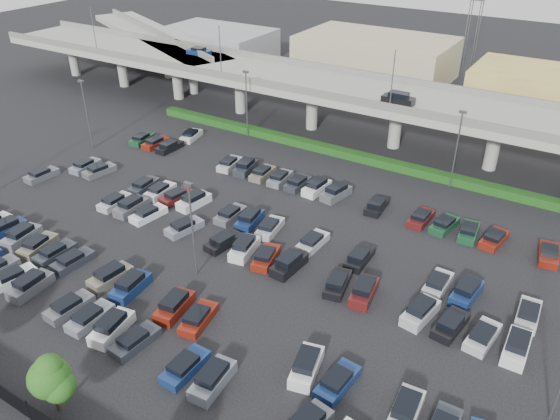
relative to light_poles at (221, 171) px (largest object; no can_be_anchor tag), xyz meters
name	(u,v)px	position (x,y,z in m)	size (l,w,h in m)	color
ground	(243,237)	(4.13, -2.00, -6.24)	(280.00, 280.00, 0.00)	black
overpass	(365,96)	(3.91, 30.00, 0.73)	(150.00, 13.00, 15.80)	#979890
on_ramp	(156,39)	(-47.98, 41.05, 0.62)	(50.93, 30.13, 8.80)	#979890
hedge	(343,153)	(4.13, 23.00, -5.69)	(66.00, 1.60, 1.10)	#134113
fence	(20,405)	(4.07, -30.00, -5.34)	(70.00, 0.10, 2.00)	black
tree_row	(36,370)	(4.83, -28.53, -2.72)	(65.07, 3.66, 5.94)	#332316
parked_cars	(220,251)	(4.25, -6.23, -5.62)	(63.08, 41.68, 1.67)	black
light_poles	(221,171)	(0.00, 0.00, 0.00)	(66.90, 48.38, 10.30)	#4D4D52
distant_buildings	(496,80)	(16.50, 59.81, -2.49)	(138.00, 24.00, 9.00)	gray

